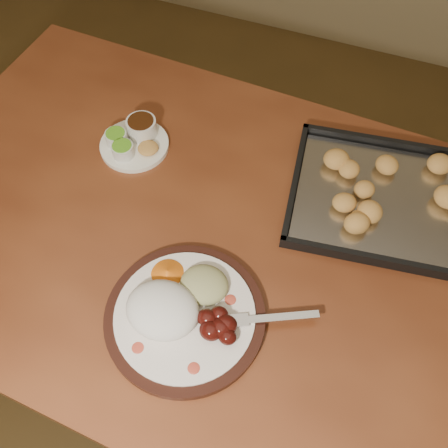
% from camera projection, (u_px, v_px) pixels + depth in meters
% --- Properties ---
extents(ground, '(4.00, 4.00, 0.00)m').
position_uv_depth(ground, '(145.00, 413.00, 1.56)').
color(ground, brown).
rests_on(ground, ground).
extents(dining_table, '(1.55, 0.98, 0.75)m').
position_uv_depth(dining_table, '(229.00, 260.00, 1.12)').
color(dining_table, brown).
rests_on(dining_table, ground).
extents(dinner_plate, '(0.39, 0.30, 0.07)m').
position_uv_depth(dinner_plate, '(182.00, 311.00, 0.92)').
color(dinner_plate, black).
rests_on(dinner_plate, dining_table).
extents(condiment_saucer, '(0.16, 0.16, 0.05)m').
position_uv_depth(condiment_saucer, '(134.00, 140.00, 1.16)').
color(condiment_saucer, white).
rests_on(condiment_saucer, dining_table).
extents(baking_tray, '(0.49, 0.39, 0.05)m').
position_uv_depth(baking_tray, '(395.00, 200.00, 1.07)').
color(baking_tray, black).
rests_on(baking_tray, dining_table).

